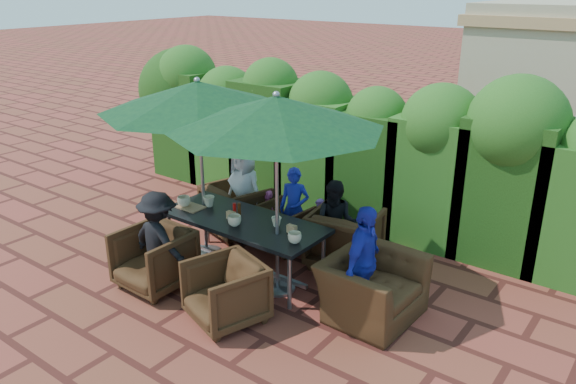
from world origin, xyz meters
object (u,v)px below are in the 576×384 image
Objects in this scene: dining_table at (243,225)px; chair_end_right at (372,278)px; chair_far_right at (345,235)px; umbrella_left at (198,97)px; chair_far_left at (236,206)px; chair_near_right at (225,289)px; umbrella_right at (276,113)px; chair_near_left at (154,256)px; chair_far_mid at (284,224)px.

dining_table is 1.83m from chair_end_right.
umbrella_left is at bearing 19.14° from chair_far_right.
chair_end_right is (1.82, 0.11, -0.20)m from dining_table.
chair_far_left is 2.35m from chair_near_right.
chair_far_left is at bearing 99.66° from umbrella_left.
chair_far_left is 0.78× the size of chair_end_right.
umbrella_right reaches higher than chair_near_right.
chair_far_right is at bearing -161.79° from chair_far_left.
chair_near_left is (-1.26, -0.86, -1.80)m from umbrella_right.
chair_far_right reaches higher than chair_far_left.
chair_near_left is (0.25, -1.80, -0.01)m from chair_far_left.
chair_end_right reaches higher than chair_near_right.
umbrella_left is at bearing 160.55° from chair_near_right.
umbrella_right is 2.03m from chair_near_right.
chair_far_right is (0.95, 0.95, -0.24)m from dining_table.
chair_near_left is 0.77× the size of chair_end_right.
umbrella_left is 2.07m from chair_near_left.
chair_near_right is at bearing -37.85° from umbrella_left.
chair_end_right is at bearing 161.91° from chair_far_mid.
umbrella_right is 2.52m from chair_far_left.
chair_near_right is (-0.04, -0.89, -1.82)m from umbrella_right.
chair_end_right reaches higher than chair_far_right.
chair_far_left is 1.84m from chair_far_right.
dining_table is 2.61× the size of chair_far_left.
chair_far_left is 1.82m from chair_near_left.
umbrella_right is at bearing 163.53° from chair_far_left.
chair_end_right reaches higher than chair_far_mid.
chair_near_left is at bearing -83.40° from umbrella_left.
dining_table is at bearing 56.48° from chair_near_left.
chair_far_left is (-0.89, 0.86, -0.25)m from dining_table.
chair_near_left reaches higher than dining_table.
chair_end_right reaches higher than chair_far_left.
umbrella_right is at bearing 35.37° from chair_near_left.
dining_table is 1.16m from chair_near_right.
chair_near_left reaches higher than chair_far_mid.
umbrella_left is at bearing 53.79° from chair_far_mid.
umbrella_right is 2.20m from chair_far_mid.
umbrella_right is 2.93× the size of chair_far_left.
chair_far_mid is at bearing 126.52° from chair_near_right.
chair_near_left is (0.12, -1.01, -1.80)m from umbrella_left.
chair_far_mid is at bearing 48.72° from umbrella_left.
chair_far_left is at bearing 147.22° from chair_near_right.
chair_near_left is 1.22m from chair_near_right.
chair_near_right is (-0.37, -1.92, -0.04)m from chair_far_right.
chair_end_right is (2.46, 1.04, 0.06)m from chair_near_left.
umbrella_left is at bearing 173.78° from umbrella_right.
chair_far_left is at bearing 135.98° from dining_table.
chair_near_left is at bearing 41.79° from chair_far_right.
chair_far_right is (0.98, 0.05, 0.08)m from chair_far_mid.
chair_far_mid is at bearing 69.08° from chair_end_right.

